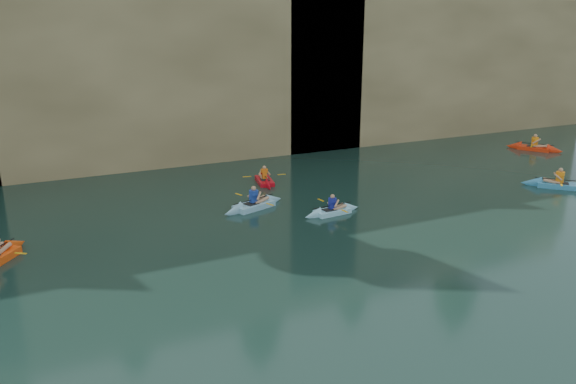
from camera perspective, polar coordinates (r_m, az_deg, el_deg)
name	(u,v)px	position (r m, az deg, el deg)	size (l,w,h in m)	color
cliff	(109,52)	(39.35, -17.75, 13.41)	(70.00, 16.00, 12.00)	tan
cliff_slab_center	(168,62)	(32.51, -12.09, 12.77)	(24.00, 2.40, 11.40)	tan
cliff_slab_east	(448,66)	(42.15, 15.99, 12.24)	(26.00, 2.40, 9.84)	tan
sea_cave_center	(62,147)	(31.47, -21.99, 4.26)	(3.50, 1.00, 3.20)	black
sea_cave_east	(302,116)	(35.11, 1.38, 7.71)	(5.00, 1.00, 4.50)	black
kayaker_ltblue_near	(332,211)	(23.80, 4.51, -1.93)	(2.78, 2.15, 1.08)	#95DBF9
kayaker_red_far	(264,180)	(28.40, -2.40, 1.20)	(2.18, 3.10, 1.11)	red
kayaker_ltblue_mid	(254,205)	(24.48, -3.48, -1.32)	(3.36, 2.36, 1.26)	#82BCDA
kayaker_blue_east	(559,185)	(30.58, 25.81, 0.67)	(2.97, 3.04, 1.24)	#388CBF
kayaker_extra_east	(534,148)	(39.15, 23.72, 4.13)	(2.42, 3.30, 1.29)	red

